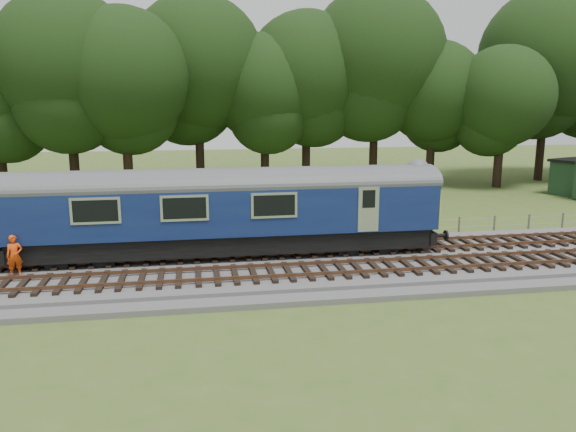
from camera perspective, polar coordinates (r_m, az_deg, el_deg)
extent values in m
plane|color=#426023|center=(23.99, 4.43, -5.22)|extent=(120.00, 120.00, 0.00)
cube|color=#4C4C4F|center=(23.94, 4.43, -4.82)|extent=(70.00, 7.00, 0.35)
cube|color=brown|center=(24.49, 4.06, -3.67)|extent=(66.50, 0.07, 0.14)
cube|color=brown|center=(25.84, 3.30, -2.84)|extent=(66.50, 0.07, 0.14)
cube|color=brown|center=(21.70, 5.93, -5.72)|extent=(66.50, 0.07, 0.14)
cube|color=brown|center=(23.03, 4.98, -4.67)|extent=(66.50, 0.07, 0.14)
cube|color=black|center=(24.41, -6.05, -2.37)|extent=(17.46, 2.52, 0.85)
cube|color=#0F1B50|center=(24.11, -6.13, 0.92)|extent=(18.00, 2.80, 2.05)
cube|color=yellow|center=(26.30, 13.90, 0.71)|extent=(0.06, 2.74, 1.30)
cube|color=black|center=(25.52, 7.53, -2.25)|extent=(2.60, 2.00, 0.55)
cube|color=black|center=(24.85, -20.01, -3.25)|extent=(2.60, 2.00, 0.55)
imported|color=#F94B0D|center=(23.80, -26.02, -3.65)|extent=(0.68, 0.56, 1.60)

